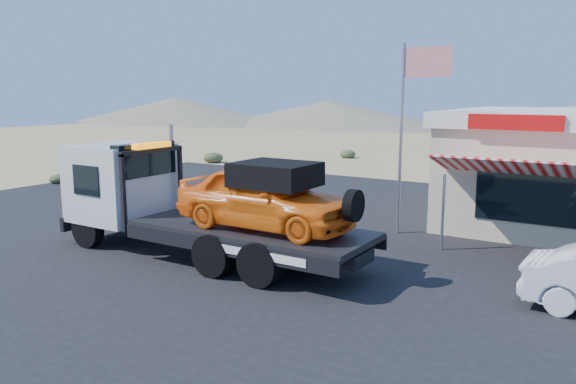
# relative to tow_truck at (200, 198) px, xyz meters

# --- Properties ---
(ground) EXTENTS (120.00, 120.00, 0.00)m
(ground) POSITION_rel_tow_truck_xyz_m (-1.06, 0.91, -1.66)
(ground) COLOR #A0895B
(ground) RESTS_ON ground
(asphalt_lot) EXTENTS (32.00, 24.00, 0.02)m
(asphalt_lot) POSITION_rel_tow_truck_xyz_m (0.94, 3.91, -1.65)
(asphalt_lot) COLOR black
(asphalt_lot) RESTS_ON ground
(tow_truck) EXTENTS (9.24, 2.74, 3.09)m
(tow_truck) POSITION_rel_tow_truck_xyz_m (0.00, 0.00, 0.00)
(tow_truck) COLOR black
(tow_truck) RESTS_ON asphalt_lot
(flagpole) EXTENTS (1.55, 0.10, 6.00)m
(flagpole) POSITION_rel_tow_truck_xyz_m (3.87, 5.41, 2.10)
(flagpole) COLOR #99999E
(flagpole) RESTS_ON asphalt_lot
(desert_scrub) EXTENTS (26.55, 30.37, 0.70)m
(desert_scrub) POSITION_rel_tow_truck_xyz_m (-13.79, 10.43, -1.37)
(desert_scrub) COLOR #3C4927
(desert_scrub) RESTS_ON ground
(distant_hills) EXTENTS (126.00, 48.00, 4.20)m
(distant_hills) POSITION_rel_tow_truck_xyz_m (-10.84, 56.05, 0.22)
(distant_hills) COLOR #726B59
(distant_hills) RESTS_ON ground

